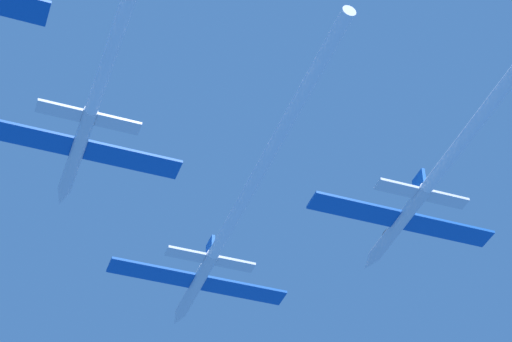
{
  "coord_description": "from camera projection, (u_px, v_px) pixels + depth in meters",
  "views": [
    {
      "loc": [
        -23.55,
        -86.58,
        -60.08
      ],
      "look_at": [
        0.56,
        -18.66,
        0.01
      ],
      "focal_mm": 72.71,
      "sensor_mm": 36.0,
      "label": 1
    }
  ],
  "objects": [
    {
      "name": "jet_left_wing",
      "position": [
        113.0,
        45.0,
        82.92
      ],
      "size": [
        18.71,
        52.37,
        3.1
      ],
      "color": "silver"
    },
    {
      "name": "jet_lead",
      "position": [
        233.0,
        219.0,
        98.37
      ],
      "size": [
        18.71,
        47.84,
        3.1
      ],
      "color": "silver"
    },
    {
      "name": "jet_right_wing",
      "position": [
        456.0,
        150.0,
        91.17
      ],
      "size": [
        18.71,
        46.97,
        3.1
      ],
      "color": "silver"
    }
  ]
}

